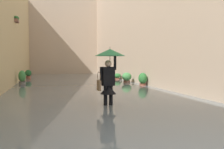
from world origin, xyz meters
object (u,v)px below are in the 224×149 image
at_px(potted_plant_near_left, 143,80).
at_px(potted_plant_far_right, 22,79).
at_px(potted_plant_mid_right, 28,75).
at_px(person_wading, 109,67).
at_px(potted_plant_mid_left, 127,78).
at_px(potted_plant_far_left, 117,77).

bearing_deg(potted_plant_near_left, potted_plant_far_right, -21.64).
distance_m(potted_plant_mid_right, potted_plant_near_left, 9.94).
bearing_deg(person_wading, potted_plant_mid_left, -113.52).
relative_size(potted_plant_far_left, potted_plant_mid_left, 0.78).
bearing_deg(potted_plant_mid_left, potted_plant_far_right, -5.21).
relative_size(person_wading, potted_plant_near_left, 2.21).
xyz_separation_m(potted_plant_far_left, potted_plant_near_left, (-0.04, 4.77, 0.14)).
xyz_separation_m(potted_plant_far_right, potted_plant_near_left, (-6.70, 2.66, -0.02)).
xyz_separation_m(potted_plant_mid_right, potted_plant_far_left, (-6.66, 2.57, -0.14)).
bearing_deg(potted_plant_near_left, person_wading, 56.72).
relative_size(person_wading, potted_plant_far_left, 3.12).
bearing_deg(potted_plant_far_right, potted_plant_far_left, -162.39).
distance_m(person_wading, potted_plant_mid_left, 7.90).
relative_size(person_wading, potted_plant_far_right, 1.99).
bearing_deg(potted_plant_mid_right, potted_plant_mid_left, 140.83).
distance_m(person_wading, potted_plant_mid_right, 12.94).
bearing_deg(potted_plant_far_left, potted_plant_mid_left, 85.93).
height_order(potted_plant_far_right, potted_plant_mid_left, potted_plant_far_right).
xyz_separation_m(potted_plant_mid_right, potted_plant_far_right, (-0.01, 4.68, 0.02)).
xyz_separation_m(person_wading, potted_plant_mid_right, (3.34, -12.47, -0.87)).
relative_size(potted_plant_mid_left, potted_plant_near_left, 0.91).
height_order(potted_plant_mid_right, potted_plant_mid_left, potted_plant_mid_right).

